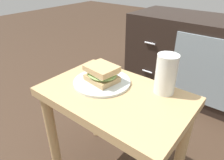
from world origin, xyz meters
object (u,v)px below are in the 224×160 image
object	(u,v)px
tv_cabinet	(196,58)
sandwich_front	(102,73)
plate	(102,82)
beer_glass	(166,75)

from	to	relation	value
tv_cabinet	sandwich_front	world-z (taller)	tv_cabinet
tv_cabinet	plate	world-z (taller)	tv_cabinet
tv_cabinet	beer_glass	size ratio (longest dim) A/B	6.43
tv_cabinet	sandwich_front	distance (m)	0.95
sandwich_front	beer_glass	distance (m)	0.25
tv_cabinet	sandwich_front	bearing A→B (deg)	-96.20
tv_cabinet	plate	xyz separation A→B (m)	(-0.10, -0.92, 0.17)
tv_cabinet	plate	distance (m)	0.94
tv_cabinet	beer_glass	bearing A→B (deg)	-81.34
plate	beer_glass	bearing A→B (deg)	22.97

